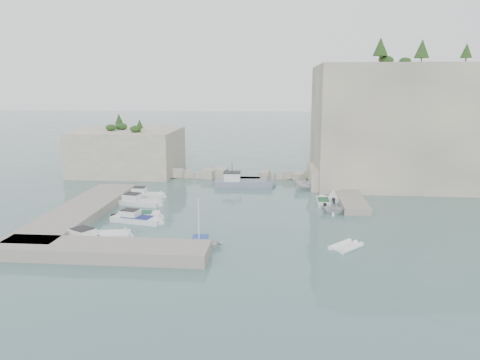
# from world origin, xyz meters

# --- Properties ---
(ground) EXTENTS (400.00, 400.00, 0.00)m
(ground) POSITION_xyz_m (0.00, 0.00, 0.00)
(ground) COLOR #496E6D
(ground) RESTS_ON ground
(cliff_east) EXTENTS (26.00, 22.00, 17.00)m
(cliff_east) POSITION_xyz_m (23.00, 23.00, 8.50)
(cliff_east) COLOR beige
(cliff_east) RESTS_ON ground
(cliff_terrace) EXTENTS (8.00, 10.00, 2.50)m
(cliff_terrace) POSITION_xyz_m (13.00, 18.00, 1.25)
(cliff_terrace) COLOR beige
(cliff_terrace) RESTS_ON ground
(outcrop_west) EXTENTS (16.00, 14.00, 7.00)m
(outcrop_west) POSITION_xyz_m (-20.00, 25.00, 3.50)
(outcrop_west) COLOR beige
(outcrop_west) RESTS_ON ground
(quay_west) EXTENTS (5.00, 24.00, 1.10)m
(quay_west) POSITION_xyz_m (-17.00, -1.00, 0.55)
(quay_west) COLOR #9E9689
(quay_west) RESTS_ON ground
(quay_south) EXTENTS (18.00, 4.00, 1.10)m
(quay_south) POSITION_xyz_m (-10.00, -12.50, 0.55)
(quay_south) COLOR #9E9689
(quay_south) RESTS_ON ground
(ledge_east) EXTENTS (3.00, 16.00, 0.80)m
(ledge_east) POSITION_xyz_m (13.50, 10.00, 0.40)
(ledge_east) COLOR #9E9689
(ledge_east) RESTS_ON ground
(breakwater) EXTENTS (28.00, 3.00, 1.40)m
(breakwater) POSITION_xyz_m (-1.00, 22.00, 0.70)
(breakwater) COLOR beige
(breakwater) RESTS_ON ground
(motorboat_a) EXTENTS (5.51, 1.90, 1.40)m
(motorboat_a) POSITION_xyz_m (-12.51, 8.47, 0.00)
(motorboat_a) COLOR white
(motorboat_a) RESTS_ON ground
(motorboat_b) EXTENTS (6.57, 3.35, 1.40)m
(motorboat_b) POSITION_xyz_m (-12.20, 4.77, 0.00)
(motorboat_b) COLOR silver
(motorboat_b) RESTS_ON ground
(motorboat_c) EXTENTS (4.55, 2.44, 0.70)m
(motorboat_c) POSITION_xyz_m (-10.19, -0.74, 0.00)
(motorboat_c) COLOR white
(motorboat_c) RESTS_ON ground
(motorboat_d) EXTENTS (6.38, 3.14, 1.40)m
(motorboat_d) POSITION_xyz_m (-10.19, -2.42, 0.00)
(motorboat_d) COLOR white
(motorboat_d) RESTS_ON ground
(motorboat_e) EXTENTS (4.83, 2.75, 0.70)m
(motorboat_e) POSITION_xyz_m (-11.38, -7.81, 0.00)
(motorboat_e) COLOR white
(motorboat_e) RESTS_ON ground
(motorboat_f) EXTENTS (6.88, 5.10, 1.40)m
(motorboat_f) POSITION_xyz_m (-12.49, -9.47, 0.00)
(motorboat_f) COLOR white
(motorboat_f) RESTS_ON ground
(rowboat) EXTENTS (4.51, 3.37, 0.89)m
(rowboat) POSITION_xyz_m (-2.33, -9.39, 0.00)
(rowboat) COLOR white
(rowboat) RESTS_ON ground
(inflatable_dinghy) EXTENTS (3.40, 3.51, 0.44)m
(inflatable_dinghy) POSITION_xyz_m (10.75, -8.63, 0.00)
(inflatable_dinghy) COLOR white
(inflatable_dinghy) RESTS_ON ground
(tender_east_a) EXTENTS (3.45, 3.16, 1.53)m
(tender_east_a) POSITION_xyz_m (10.86, 2.84, 0.00)
(tender_east_a) COLOR silver
(tender_east_a) RESTS_ON ground
(tender_east_b) EXTENTS (1.50, 4.35, 0.70)m
(tender_east_b) POSITION_xyz_m (10.08, 6.89, 0.00)
(tender_east_b) COLOR silver
(tender_east_b) RESTS_ON ground
(tender_east_c) EXTENTS (2.68, 5.14, 0.70)m
(tender_east_c) POSITION_xyz_m (11.92, 9.74, 0.00)
(tender_east_c) COLOR silver
(tender_east_c) RESTS_ON ground
(tender_east_d) EXTENTS (4.16, 1.80, 1.57)m
(tender_east_d) POSITION_xyz_m (8.78, 15.01, 0.00)
(tender_east_d) COLOR silver
(tender_east_d) RESTS_ON ground
(work_boat) EXTENTS (9.09, 3.26, 2.20)m
(work_boat) POSITION_xyz_m (-0.38, 16.08, 0.00)
(work_boat) COLOR slate
(work_boat) RESTS_ON ground
(rowboat_mast) EXTENTS (0.10, 0.10, 4.20)m
(rowboat_mast) POSITION_xyz_m (-2.33, -9.39, 2.55)
(rowboat_mast) COLOR white
(rowboat_mast) RESTS_ON rowboat
(vegetation) EXTENTS (53.48, 13.88, 13.40)m
(vegetation) POSITION_xyz_m (17.83, 24.40, 17.93)
(vegetation) COLOR #1E4219
(vegetation) RESTS_ON ground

